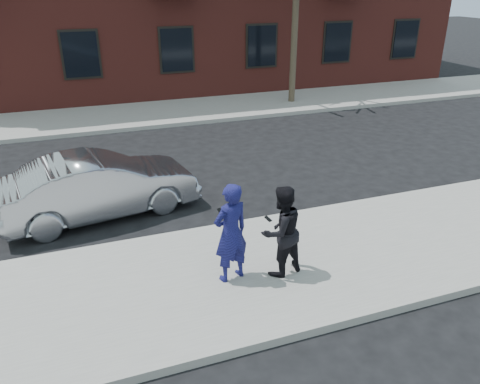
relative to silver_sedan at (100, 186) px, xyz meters
name	(u,v)px	position (x,y,z in m)	size (l,w,h in m)	color
ground	(327,253)	(3.97, -3.20, -0.70)	(100.00, 100.00, 0.00)	black
near_sidewalk	(334,256)	(3.97, -3.45, -0.63)	(50.00, 3.50, 0.15)	gray
near_curb	(293,215)	(3.97, -1.65, -0.63)	(50.00, 0.10, 0.15)	#999691
far_sidewalk	(187,111)	(3.97, 8.05, -0.63)	(50.00, 3.50, 0.15)	gray
far_curb	(199,122)	(3.97, 6.25, -0.63)	(50.00, 0.10, 0.15)	#999691
silver_sedan	(100,186)	(0.00, 0.00, 0.00)	(1.49, 4.28, 1.41)	#999BA3
man_hoodie	(231,233)	(1.86, -3.54, 0.33)	(0.74, 0.59, 1.77)	navy
man_peacoat	(281,231)	(2.72, -3.67, 0.27)	(0.93, 0.80, 1.64)	black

